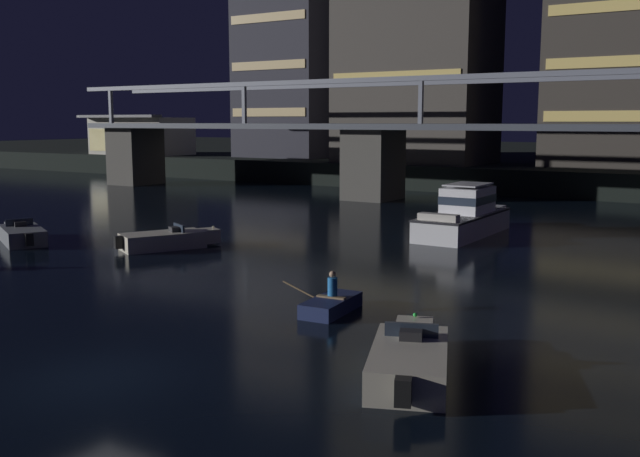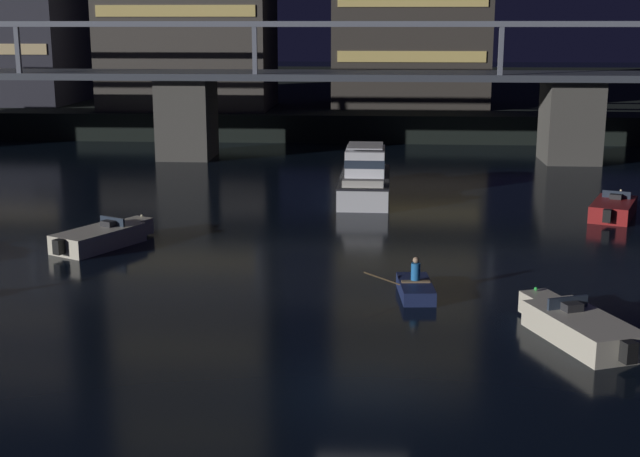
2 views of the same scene
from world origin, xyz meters
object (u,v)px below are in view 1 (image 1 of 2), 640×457
(cabin_cruiser_near_left, at_px, (465,216))
(tower_west_low, at_px, (300,45))
(speedboat_mid_center, at_px, (22,235))
(dinghy_with_paddler, at_px, (331,304))
(tower_central, at_px, (634,38))
(river_bridge, at_px, (542,150))
(speedboat_near_center, at_px, (167,240))
(speedboat_near_right, at_px, (410,359))
(waterfront_pavilion, at_px, (141,136))

(cabin_cruiser_near_left, bearing_deg, tower_west_low, 134.97)
(speedboat_mid_center, bearing_deg, dinghy_with_paddler, -9.04)
(tower_west_low, bearing_deg, tower_central, -1.41)
(river_bridge, relative_size, cabin_cruiser_near_left, 9.32)
(river_bridge, height_order, speedboat_near_center, river_bridge)
(speedboat_near_right, bearing_deg, waterfront_pavilion, 140.62)
(dinghy_with_paddler, bearing_deg, cabin_cruiser_near_left, 96.79)
(cabin_cruiser_near_left, bearing_deg, speedboat_mid_center, -141.66)
(cabin_cruiser_near_left, xyz_separation_m, speedboat_near_right, (6.81, -21.89, -0.64))
(river_bridge, xyz_separation_m, speedboat_near_center, (-11.35, -25.22, -3.79))
(tower_west_low, relative_size, waterfront_pavilion, 2.04)
(dinghy_with_paddler, bearing_deg, speedboat_mid_center, 170.96)
(speedboat_mid_center, bearing_deg, cabin_cruiser_near_left, 38.34)
(tower_central, height_order, speedboat_near_center, tower_central)
(speedboat_near_right, bearing_deg, tower_central, 93.87)
(tower_central, bearing_deg, waterfront_pavilion, -173.66)
(river_bridge, bearing_deg, cabin_cruiser_near_left, -92.00)
(tower_west_low, bearing_deg, speedboat_near_right, -54.24)
(waterfront_pavilion, bearing_deg, tower_west_low, 20.26)
(tower_west_low, distance_m, cabin_cruiser_near_left, 47.41)
(speedboat_near_center, distance_m, dinghy_with_paddler, 14.31)
(waterfront_pavilion, xyz_separation_m, speedboat_near_center, (39.77, -37.13, -4.02))
(tower_central, relative_size, cabin_cruiser_near_left, 2.46)
(tower_west_low, height_order, dinghy_with_paddler, tower_west_low)
(river_bridge, distance_m, cabin_cruiser_near_left, 13.74)
(waterfront_pavilion, xyz_separation_m, speedboat_near_right, (57.46, -47.16, -4.02))
(river_bridge, xyz_separation_m, waterfront_pavilion, (-51.12, 11.91, 0.24))
(waterfront_pavilion, bearing_deg, speedboat_near_center, -43.04)
(dinghy_with_paddler, bearing_deg, speedboat_near_right, -40.88)
(river_bridge, distance_m, speedboat_near_center, 27.91)
(speedboat_near_right, relative_size, dinghy_with_paddler, 1.89)
(tower_central, bearing_deg, cabin_cruiser_near_left, -95.87)
(tower_west_low, distance_m, speedboat_mid_center, 50.70)
(river_bridge, distance_m, tower_west_low, 39.01)
(waterfront_pavilion, bearing_deg, dinghy_with_paddler, -39.24)
(river_bridge, height_order, tower_west_low, tower_west_low)
(tower_central, bearing_deg, river_bridge, -98.73)
(speedboat_near_center, bearing_deg, tower_central, 71.90)
(speedboat_near_right, height_order, speedboat_mid_center, same)
(speedboat_near_right, xyz_separation_m, speedboat_mid_center, (-25.22, 7.32, 0.00))
(waterfront_pavilion, height_order, speedboat_near_right, waterfront_pavilion)
(dinghy_with_paddler, bearing_deg, tower_west_low, 124.40)
(tower_central, xyz_separation_m, speedboat_near_right, (3.59, -53.15, -12.92))
(waterfront_pavilion, height_order, dinghy_with_paddler, waterfront_pavilion)
(river_bridge, height_order, dinghy_with_paddler, river_bridge)
(waterfront_pavilion, distance_m, dinghy_with_paddler, 68.27)
(tower_west_low, distance_m, speedboat_near_right, 68.08)
(speedboat_near_center, bearing_deg, dinghy_with_paddler, -24.67)
(waterfront_pavilion, bearing_deg, tower_central, 6.34)
(waterfront_pavilion, xyz_separation_m, cabin_cruiser_near_left, (50.65, -25.28, -3.39))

